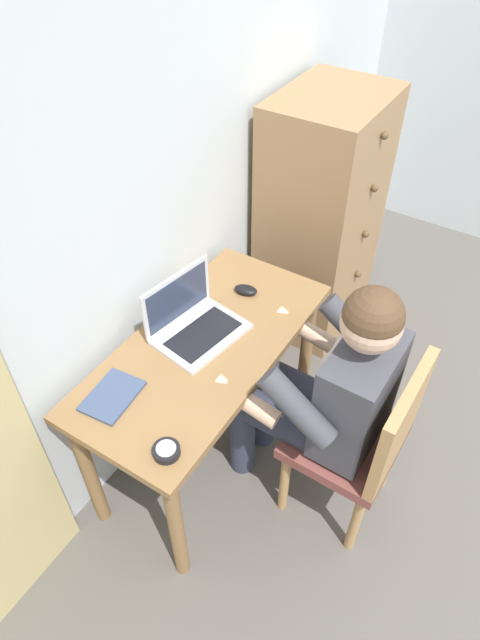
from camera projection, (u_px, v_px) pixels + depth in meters
name	position (u px, v px, depth m)	size (l,w,h in m)	color
wall_back	(166.00, 168.00, 2.04)	(4.80, 0.05, 2.50)	silver
desk	(206.00, 366.00, 2.18)	(1.14, 0.54, 0.73)	olive
dresser	(321.00, 220.00, 2.86)	(0.63, 0.51, 1.31)	#9E754C
chair	(364.00, 439.00, 2.07)	(0.43, 0.41, 0.88)	brown
person_seated	(326.00, 388.00, 2.02)	(0.54, 0.59, 1.19)	#33384C
laptop	(193.00, 322.00, 2.11)	(0.38, 0.30, 0.24)	silver
computer_mouse	(246.00, 290.00, 2.30)	(0.06, 0.10, 0.03)	black
desk_clock	(166.00, 451.00, 1.73)	(0.09, 0.09, 0.03)	black
notebook_pad	(112.00, 396.00, 1.91)	(0.21, 0.15, 0.01)	#3D4C6B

